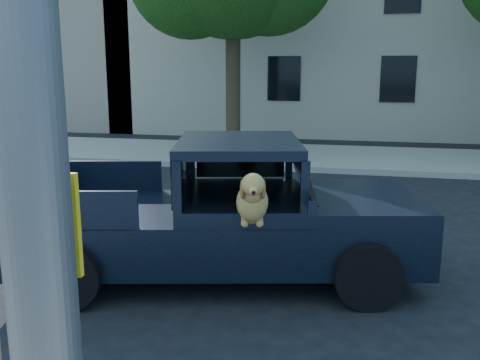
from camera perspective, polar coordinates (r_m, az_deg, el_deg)
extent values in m
plane|color=black|center=(6.74, 14.37, -11.65)|extent=(120.00, 120.00, 0.00)
cube|color=gray|center=(15.60, 13.40, 2.21)|extent=(60.00, 4.00, 0.15)
cylinder|color=#332619|center=(16.21, -0.74, 10.46)|extent=(0.44, 0.44, 4.40)
cube|color=#BDB19C|center=(22.99, 21.52, 15.88)|extent=(26.00, 6.00, 9.00)
cube|color=tan|center=(27.05, -21.16, 14.16)|extent=(12.00, 6.00, 8.00)
cube|color=black|center=(6.87, -2.14, -5.44)|extent=(5.27, 2.96, 0.63)
cube|color=black|center=(6.93, 12.60, -2.20)|extent=(1.82, 2.18, 0.15)
cube|color=black|center=(6.61, -0.15, 3.83)|extent=(1.85, 2.11, 0.11)
cube|color=black|center=(6.72, 6.47, 0.99)|extent=(0.60, 1.66, 0.54)
cube|color=black|center=(6.40, 1.58, -5.05)|extent=(0.63, 0.63, 0.36)
cube|color=black|center=(5.60, 7.74, -3.01)|extent=(0.10, 0.07, 0.15)
cube|color=yellow|center=(2.15, -18.66, -4.53)|extent=(0.16, 0.03, 0.41)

